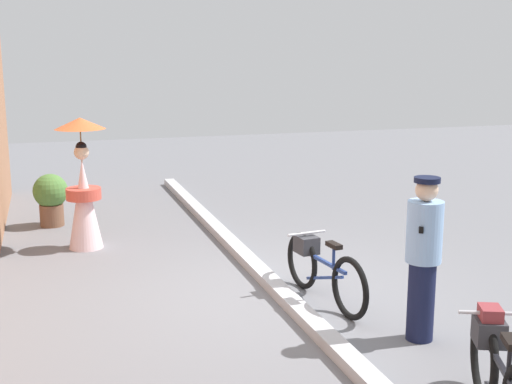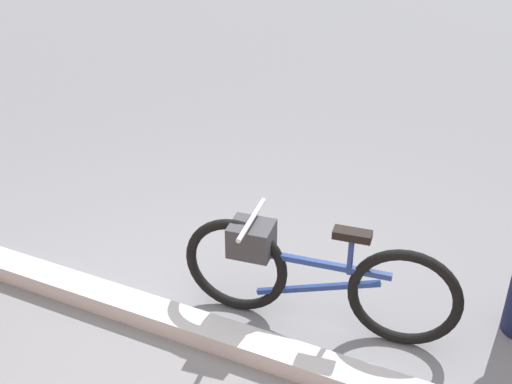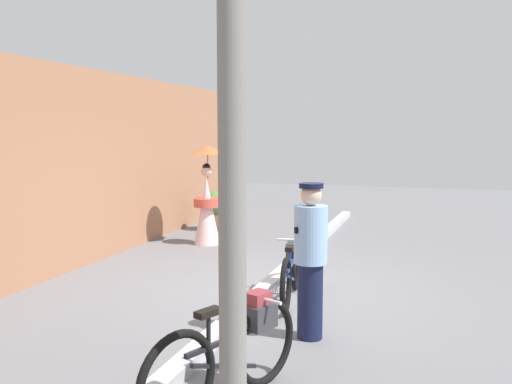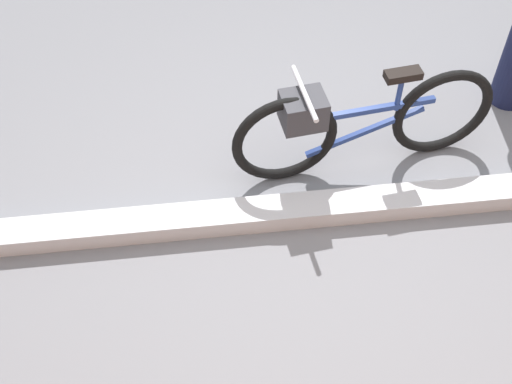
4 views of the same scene
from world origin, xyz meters
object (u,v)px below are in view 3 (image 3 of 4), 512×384
person_with_parasol (207,197)px  utility_pole (232,86)px  person_officer (310,257)px  bicycle_near_officer (292,270)px  bicycle_far_side (231,350)px  potted_plant_by_door (214,208)px

person_with_parasol → utility_pole: utility_pole is taller
person_officer → bicycle_near_officer: bearing=21.8°
person_with_parasol → bicycle_near_officer: bearing=-141.2°
bicycle_near_officer → bicycle_far_side: bicycle_far_side is taller
bicycle_far_side → potted_plant_by_door: 7.83m
potted_plant_by_door → utility_pole: bearing=-157.4°
person_officer → person_with_parasol: 5.11m
person_with_parasol → utility_pole: size_ratio=0.39×
bicycle_near_officer → person_officer: bearing=-158.2°
bicycle_near_officer → potted_plant_by_door: (4.42, 2.82, 0.10)m
bicycle_far_side → person_officer: bearing=-10.8°
potted_plant_by_door → utility_pole: (-7.86, -3.27, 1.92)m
person_with_parasol → bicycle_far_side: bearing=-155.8°
person_with_parasol → potted_plant_by_door: (1.46, 0.43, -0.40)m
utility_pole → potted_plant_by_door: bearing=22.6°
bicycle_near_officer → utility_pole: utility_pole is taller
potted_plant_by_door → bicycle_far_side: bearing=-157.3°
bicycle_far_side → utility_pole: utility_pole is taller
person_with_parasol → utility_pole: (-6.41, -2.84, 1.51)m
bicycle_near_officer → potted_plant_by_door: potted_plant_by_door is taller
potted_plant_by_door → person_with_parasol: bearing=-163.5°
bicycle_near_officer → potted_plant_by_door: bearing=32.5°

